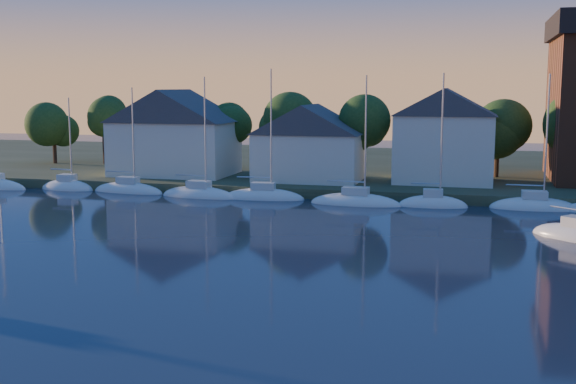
% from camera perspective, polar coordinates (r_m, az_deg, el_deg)
% --- Properties ---
extents(shoreline_land, '(160.00, 50.00, 2.00)m').
position_cam_1_polar(shoreline_land, '(94.39, 7.76, 1.59)').
color(shoreline_land, '#2E3921').
rests_on(shoreline_land, ground).
extents(wooden_dock, '(120.00, 3.00, 1.00)m').
position_cam_1_polar(wooden_dock, '(71.82, 5.48, -0.48)').
color(wooden_dock, brown).
rests_on(wooden_dock, ground).
extents(clubhouse_west, '(13.65, 9.45, 9.64)m').
position_cam_1_polar(clubhouse_west, '(83.23, -8.93, 4.77)').
color(clubhouse_west, silver).
rests_on(clubhouse_west, shoreline_land).
extents(clubhouse_centre, '(11.55, 8.40, 8.08)m').
position_cam_1_polar(clubhouse_centre, '(77.27, 1.74, 4.01)').
color(clubhouse_centre, silver).
rests_on(clubhouse_centre, shoreline_land).
extents(clubhouse_east, '(10.50, 8.40, 9.80)m').
position_cam_1_polar(clubhouse_east, '(77.28, 12.28, 4.47)').
color(clubhouse_east, silver).
rests_on(clubhouse_east, shoreline_land).
extents(tree_line, '(93.40, 5.40, 8.90)m').
position_cam_1_polar(tree_line, '(81.68, 8.21, 5.60)').
color(tree_line, '#39291A').
rests_on(tree_line, shoreline_land).
extents(moored_fleet, '(87.50, 2.40, 12.05)m').
position_cam_1_polar(moored_fleet, '(68.88, 5.08, -0.77)').
color(moored_fleet, silver).
rests_on(moored_fleet, ground).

